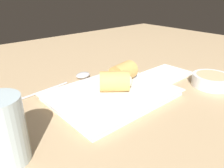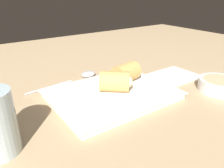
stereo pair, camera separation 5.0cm
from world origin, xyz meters
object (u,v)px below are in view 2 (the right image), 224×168
serving_plate (112,94)px  spoon (84,76)px  dipping_bowl_near (219,85)px  napkin (174,76)px

serving_plate → spoon: (-0.36, -14.38, -0.08)cm
dipping_bowl_near → spoon: bearing=-48.6°
spoon → napkin: spoon is taller
dipping_bowl_near → serving_plate: bearing=-26.9°
dipping_bowl_near → napkin: 12.55cm
dipping_bowl_near → spoon: dipping_bowl_near is taller
spoon → napkin: bearing=147.0°
spoon → napkin: (-21.55, 14.01, -0.38)cm
serving_plate → spoon: same height
serving_plate → napkin: size_ratio=2.26×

